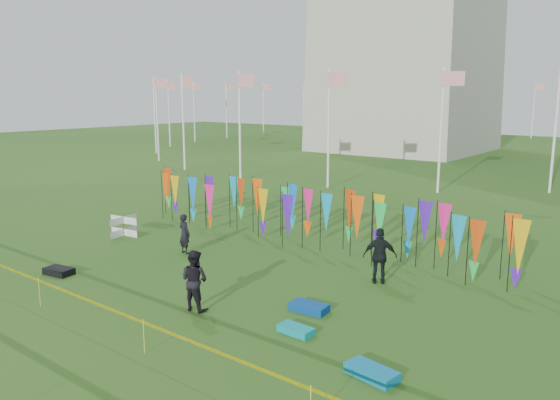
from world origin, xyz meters
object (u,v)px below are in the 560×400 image
Objects in this scene: kite_bag_black at (59,271)px; kite_bag_teal at (372,372)px; person_right at (380,256)px; person_mid at (194,280)px; box_kite at (124,226)px; kite_bag_turquoise at (296,330)px; kite_bag_blue at (309,307)px; person_left at (184,234)px.

kite_bag_black reaches higher than kite_bag_teal.
person_mid is at bearing 30.05° from person_right.
kite_bag_teal is (15.02, -4.27, -0.34)m from box_kite.
person_mid is at bearing 177.26° from kite_bag_teal.
kite_bag_turquoise is 9.69m from kite_bag_black.
person_mid reaches higher than kite_bag_turquoise.
kite_bag_blue is at bearing 53.00° from person_right.
box_kite reaches higher than kite_bag_blue.
kite_bag_black is at bearing 78.20° from person_left.
kite_bag_teal is (3.35, -2.28, -0.00)m from kite_bag_blue.
kite_bag_black is (-9.60, -1.30, 0.02)m from kite_bag_turquoise.
person_right is (7.91, 1.65, 0.15)m from person_left.
person_right reaches higher than person_left.
kite_bag_teal is (2.74, -0.80, 0.02)m from kite_bag_turquoise.
kite_bag_black is (-9.48, -6.25, -0.85)m from person_right.
person_left is 4.91m from kite_bag_black.
kite_bag_black reaches higher than kite_bag_turquoise.
kite_bag_blue is 1.08× the size of kite_bag_black.
person_left reaches higher than kite_bag_teal.
person_mid is 1.64× the size of kite_bag_blue.
kite_bag_blue is (-0.60, 1.48, 0.02)m from kite_bag_turquoise.
person_left is 1.67× the size of kite_bag_turquoise.
person_right is 5.03m from kite_bag_turquoise.
person_right reaches higher than kite_bag_black.
box_kite is 0.76× the size of kite_bag_teal.
person_left reaches higher than kite_bag_turquoise.
box_kite is 9.75m from person_mid.
kite_bag_blue reaches higher than kite_bag_turquoise.
kite_bag_teal is at bearing 87.33° from person_right.
person_left is at bearing -2.20° from box_kite.
box_kite is 0.94× the size of kite_bag_turquoise.
person_right is 1.72× the size of kite_bag_blue.
person_mid is 6.32m from kite_bag_black.
person_right is 11.39m from kite_bag_black.
person_mid is (8.89, -3.97, 0.46)m from box_kite.
person_mid is 3.52m from kite_bag_turquoise.
kite_bag_black is at bearing -60.65° from box_kite.
person_mid reaches higher than kite_bag_black.
kite_bag_black is (2.68, -4.76, -0.34)m from box_kite.
box_kite is at bearing 164.25° from kite_bag_turquoise.
box_kite is 12.76m from kite_bag_turquoise.
kite_bag_black is (-6.22, -0.79, -0.80)m from person_mid.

